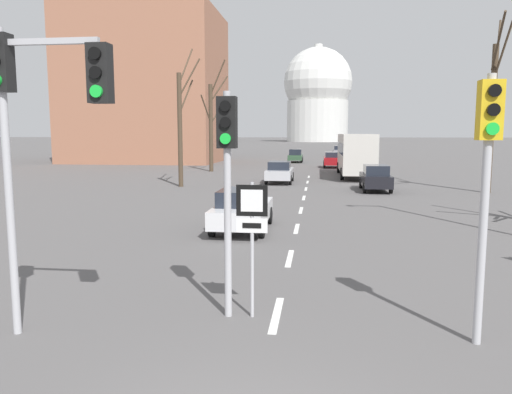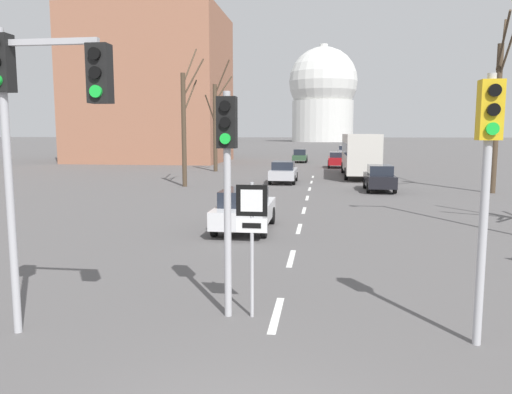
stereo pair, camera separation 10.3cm
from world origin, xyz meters
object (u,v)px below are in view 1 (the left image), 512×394
(sedan_near_left, at_px, (376,178))
(traffic_signal_near_right, at_px, (487,158))
(traffic_signal_near_left, at_px, (36,105))
(sedan_near_right, at_px, (280,172))
(traffic_signal_centre_tall, at_px, (227,161))
(city_bus, at_px, (356,152))
(sedan_distant_centre, at_px, (339,151))
(sedan_far_left, at_px, (333,160))
(sedan_mid_centre, at_px, (295,156))
(route_sign_post, at_px, (252,226))
(sedan_far_right, at_px, (242,209))

(sedan_near_left, bearing_deg, traffic_signal_near_right, -91.98)
(traffic_signal_near_left, xyz_separation_m, sedan_near_right, (1.97, 27.68, -3.23))
(traffic_signal_near_right, height_order, sedan_near_left, traffic_signal_near_right)
(traffic_signal_centre_tall, xyz_separation_m, sedan_near_right, (-1.05, 26.36, -2.25))
(sedan_near_right, bearing_deg, traffic_signal_near_left, -94.06)
(sedan_near_left, distance_m, city_bus, 10.28)
(traffic_signal_centre_tall, xyz_separation_m, sedan_distant_centre, (4.82, 68.58, -2.21))
(sedan_distant_centre, distance_m, city_bus, 36.26)
(traffic_signal_near_right, xyz_separation_m, sedan_distant_centre, (0.38, 69.32, -2.32))
(sedan_near_right, relative_size, sedan_far_left, 1.08)
(traffic_signal_near_right, distance_m, sedan_near_right, 27.75)
(traffic_signal_near_right, xyz_separation_m, sedan_mid_centre, (-5.54, 52.60, -2.35))
(city_bus, bearing_deg, route_sign_post, -97.47)
(traffic_signal_near_left, xyz_separation_m, sedan_near_left, (8.25, 23.47, -3.22))
(sedan_mid_centre, height_order, city_bus, city_bus)
(route_sign_post, height_order, city_bus, city_bus)
(traffic_signal_centre_tall, height_order, city_bus, traffic_signal_centre_tall)
(traffic_signal_near_left, bearing_deg, sedan_near_right, 85.94)
(traffic_signal_near_left, distance_m, sedan_near_left, 25.09)
(sedan_far_right, distance_m, sedan_distant_centre, 60.19)
(traffic_signal_centre_tall, relative_size, sedan_far_right, 1.00)
(traffic_signal_centre_tall, xyz_separation_m, traffic_signal_near_right, (4.44, -0.74, 0.12))
(sedan_distant_centre, bearing_deg, sedan_far_right, -95.59)
(traffic_signal_near_right, bearing_deg, sedan_far_right, 120.25)
(sedan_mid_centre, xyz_separation_m, city_bus, (5.81, -19.51, 1.24))
(sedan_far_left, xyz_separation_m, city_bus, (1.57, -10.46, 1.21))
(route_sign_post, height_order, sedan_distant_centre, route_sign_post)
(sedan_near_right, bearing_deg, traffic_signal_near_right, -78.55)
(sedan_far_right, bearing_deg, traffic_signal_near_right, -59.75)
(traffic_signal_near_left, xyz_separation_m, route_sign_post, (3.48, 1.32, -2.22))
(city_bus, bearing_deg, traffic_signal_near_left, -102.92)
(sedan_far_right, relative_size, sedan_distant_centre, 1.02)
(sedan_near_right, height_order, sedan_distant_centre, sedan_distant_centre)
(traffic_signal_near_right, relative_size, sedan_far_left, 1.12)
(sedan_far_left, relative_size, sedan_far_right, 0.93)
(sedan_near_left, xyz_separation_m, sedan_near_right, (-6.28, 4.21, -0.01))
(traffic_signal_near_left, height_order, sedan_far_right, traffic_signal_near_left)
(traffic_signal_centre_tall, xyz_separation_m, city_bus, (4.71, 32.34, -1.00))
(sedan_near_right, bearing_deg, sedan_far_left, 75.72)
(traffic_signal_centre_tall, distance_m, sedan_far_right, 9.02)
(traffic_signal_near_right, xyz_separation_m, city_bus, (0.27, 33.09, -1.12))
(route_sign_post, bearing_deg, sedan_far_left, 86.43)
(city_bus, bearing_deg, sedan_near_left, -87.03)
(sedan_mid_centre, bearing_deg, sedan_near_right, -89.88)
(traffic_signal_near_right, height_order, sedan_near_right, traffic_signal_near_right)
(sedan_far_left, height_order, sedan_far_right, sedan_far_left)
(route_sign_post, distance_m, sedan_near_right, 26.42)
(traffic_signal_near_left, bearing_deg, route_sign_post, 20.80)
(sedan_mid_centre, height_order, sedan_far_left, sedan_far_left)
(route_sign_post, bearing_deg, city_bus, 82.53)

